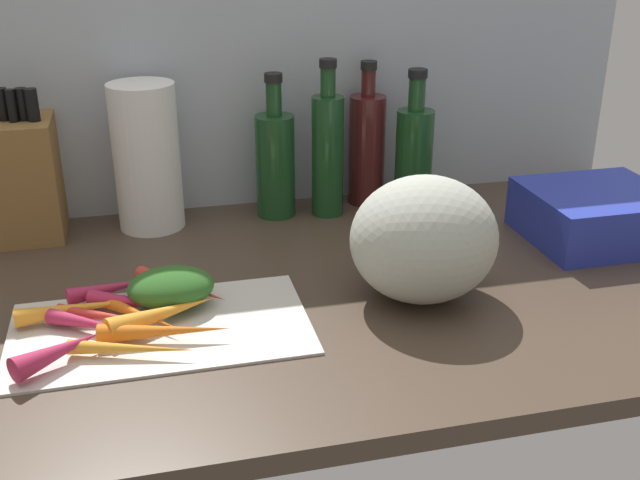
% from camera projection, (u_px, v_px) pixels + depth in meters
% --- Properties ---
extents(ground_plane, '(1.70, 0.80, 0.03)m').
position_uv_depth(ground_plane, '(234.00, 298.00, 1.20)').
color(ground_plane, '#47382B').
extents(wall_back, '(1.70, 0.03, 0.60)m').
position_uv_depth(wall_back, '(198.00, 52.00, 1.41)').
color(wall_back, '#ADB7C1').
rests_on(wall_back, ground_plane).
extents(cutting_board, '(0.42, 0.24, 0.01)m').
position_uv_depth(cutting_board, '(161.00, 327.00, 1.08)').
color(cutting_board, beige).
rests_on(cutting_board, ground_plane).
extents(carrot_0, '(0.13, 0.09, 0.02)m').
position_uv_depth(carrot_0, '(92.00, 324.00, 1.06)').
color(carrot_0, '#B2264C').
rests_on(carrot_0, cutting_board).
extents(carrot_1, '(0.18, 0.05, 0.03)m').
position_uv_depth(carrot_1, '(165.00, 331.00, 1.03)').
color(carrot_1, orange).
rests_on(carrot_1, cutting_board).
extents(carrot_2, '(0.16, 0.09, 0.03)m').
position_uv_depth(carrot_2, '(163.00, 313.00, 1.07)').
color(carrot_2, orange).
rests_on(carrot_2, cutting_board).
extents(carrot_3, '(0.17, 0.07, 0.02)m').
position_uv_depth(carrot_3, '(132.00, 348.00, 1.00)').
color(carrot_3, orange).
rests_on(carrot_3, cutting_board).
extents(carrot_4, '(0.13, 0.08, 0.02)m').
position_uv_depth(carrot_4, '(103.00, 316.00, 1.08)').
color(carrot_4, red).
rests_on(carrot_4, cutting_board).
extents(carrot_5, '(0.17, 0.04, 0.03)m').
position_uv_depth(carrot_5, '(77.00, 309.00, 1.09)').
color(carrot_5, orange).
rests_on(carrot_5, cutting_board).
extents(carrot_6, '(0.14, 0.08, 0.03)m').
position_uv_depth(carrot_6, '(137.00, 302.00, 1.11)').
color(carrot_6, '#B2264C').
rests_on(carrot_6, cutting_board).
extents(carrot_7, '(0.13, 0.06, 0.03)m').
position_uv_depth(carrot_7, '(112.00, 288.00, 1.15)').
color(carrot_7, '#B2264C').
rests_on(carrot_7, cutting_board).
extents(carrot_8, '(0.14, 0.14, 0.03)m').
position_uv_depth(carrot_8, '(182.00, 287.00, 1.16)').
color(carrot_8, red).
rests_on(carrot_8, cutting_board).
extents(carrot_9, '(0.12, 0.12, 0.02)m').
position_uv_depth(carrot_9, '(139.00, 314.00, 1.08)').
color(carrot_9, orange).
rests_on(carrot_9, cutting_board).
extents(carrot_10, '(0.12, 0.10, 0.03)m').
position_uv_depth(carrot_10, '(59.00, 351.00, 0.98)').
color(carrot_10, '#B2264C').
rests_on(carrot_10, cutting_board).
extents(carrot_greens_pile, '(0.13, 0.10, 0.05)m').
position_uv_depth(carrot_greens_pile, '(171.00, 287.00, 1.12)').
color(carrot_greens_pile, '#2D6023').
rests_on(carrot_greens_pile, cutting_board).
extents(winter_squash, '(0.22, 0.20, 0.19)m').
position_uv_depth(winter_squash, '(424.00, 239.00, 1.13)').
color(winter_squash, '#B2B7A8').
rests_on(winter_squash, ground_plane).
extents(knife_block, '(0.12, 0.13, 0.27)m').
position_uv_depth(knife_block, '(24.00, 177.00, 1.35)').
color(knife_block, olive).
rests_on(knife_block, ground_plane).
extents(paper_towel_roll, '(0.12, 0.12, 0.27)m').
position_uv_depth(paper_towel_roll, '(147.00, 157.00, 1.38)').
color(paper_towel_roll, white).
rests_on(paper_towel_roll, ground_plane).
extents(bottle_0, '(0.07, 0.07, 0.27)m').
position_uv_depth(bottle_0, '(275.00, 162.00, 1.44)').
color(bottle_0, '#19421E').
rests_on(bottle_0, ground_plane).
extents(bottle_1, '(0.06, 0.06, 0.30)m').
position_uv_depth(bottle_1, '(328.00, 152.00, 1.44)').
color(bottle_1, '#19421E').
rests_on(bottle_1, ground_plane).
extents(bottle_2, '(0.07, 0.07, 0.28)m').
position_uv_depth(bottle_2, '(367.00, 147.00, 1.50)').
color(bottle_2, '#471919').
rests_on(bottle_2, ground_plane).
extents(bottle_3, '(0.07, 0.07, 0.27)m').
position_uv_depth(bottle_3, '(414.00, 155.00, 1.48)').
color(bottle_3, '#19421E').
rests_on(bottle_3, ground_plane).
extents(dish_rack, '(0.24, 0.22, 0.09)m').
position_uv_depth(dish_rack, '(596.00, 215.00, 1.36)').
color(dish_rack, '#2838AD').
rests_on(dish_rack, ground_plane).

